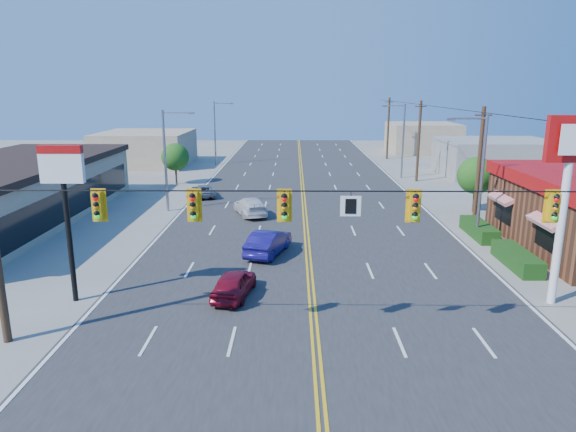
{
  "coord_description": "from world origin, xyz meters",
  "views": [
    {
      "loc": [
        -0.85,
        -18.1,
        9.58
      ],
      "look_at": [
        -1.2,
        11.55,
        2.2
      ],
      "focal_mm": 32.0,
      "sensor_mm": 36.0,
      "label": 1
    }
  ],
  "objects_px": {
    "kfc_pylon": "(568,173)",
    "pizza_hut_sign": "(64,191)",
    "car_blue": "(268,243)",
    "car_magenta": "(234,285)",
    "car_white": "(250,207)",
    "signal_span": "(314,221)",
    "car_silver": "(203,191)"
  },
  "relations": [
    {
      "from": "signal_span",
      "to": "kfc_pylon",
      "type": "distance_m",
      "value": 11.87
    },
    {
      "from": "signal_span",
      "to": "car_blue",
      "type": "relative_size",
      "value": 5.51
    },
    {
      "from": "car_magenta",
      "to": "car_silver",
      "type": "height_order",
      "value": "car_magenta"
    },
    {
      "from": "kfc_pylon",
      "to": "car_magenta",
      "type": "height_order",
      "value": "kfc_pylon"
    },
    {
      "from": "car_magenta",
      "to": "car_blue",
      "type": "distance_m",
      "value": 6.53
    },
    {
      "from": "car_blue",
      "to": "car_white",
      "type": "height_order",
      "value": "car_blue"
    },
    {
      "from": "kfc_pylon",
      "to": "car_blue",
      "type": "height_order",
      "value": "kfc_pylon"
    },
    {
      "from": "car_blue",
      "to": "car_silver",
      "type": "bearing_deg",
      "value": -50.77
    },
    {
      "from": "car_magenta",
      "to": "car_white",
      "type": "relative_size",
      "value": 0.79
    },
    {
      "from": "signal_span",
      "to": "car_white",
      "type": "height_order",
      "value": "signal_span"
    },
    {
      "from": "car_magenta",
      "to": "car_silver",
      "type": "distance_m",
      "value": 23.53
    },
    {
      "from": "pizza_hut_sign",
      "to": "car_silver",
      "type": "height_order",
      "value": "pizza_hut_sign"
    },
    {
      "from": "car_magenta",
      "to": "pizza_hut_sign",
      "type": "bearing_deg",
      "value": 13.12
    },
    {
      "from": "kfc_pylon",
      "to": "car_white",
      "type": "relative_size",
      "value": 1.81
    },
    {
      "from": "kfc_pylon",
      "to": "car_blue",
      "type": "bearing_deg",
      "value": 152.84
    },
    {
      "from": "kfc_pylon",
      "to": "car_silver",
      "type": "relative_size",
      "value": 2.14
    },
    {
      "from": "car_white",
      "to": "kfc_pylon",
      "type": "bearing_deg",
      "value": 113.47
    },
    {
      "from": "pizza_hut_sign",
      "to": "car_blue",
      "type": "height_order",
      "value": "pizza_hut_sign"
    },
    {
      "from": "pizza_hut_sign",
      "to": "car_silver",
      "type": "bearing_deg",
      "value": 85.26
    },
    {
      "from": "car_magenta",
      "to": "car_blue",
      "type": "height_order",
      "value": "car_blue"
    },
    {
      "from": "signal_span",
      "to": "car_silver",
      "type": "xyz_separation_m",
      "value": [
        -8.94,
        27.35,
        -4.33
      ]
    },
    {
      "from": "car_blue",
      "to": "car_silver",
      "type": "xyz_separation_m",
      "value": [
        -6.71,
        16.5,
        -0.18
      ]
    },
    {
      "from": "pizza_hut_sign",
      "to": "car_silver",
      "type": "relative_size",
      "value": 1.73
    },
    {
      "from": "kfc_pylon",
      "to": "pizza_hut_sign",
      "type": "relative_size",
      "value": 1.24
    },
    {
      "from": "signal_span",
      "to": "car_silver",
      "type": "bearing_deg",
      "value": 108.11
    },
    {
      "from": "car_white",
      "to": "car_silver",
      "type": "xyz_separation_m",
      "value": [
        -4.82,
        6.81,
        -0.13
      ]
    },
    {
      "from": "signal_span",
      "to": "car_white",
      "type": "xyz_separation_m",
      "value": [
        -4.12,
        20.54,
        -4.2
      ]
    },
    {
      "from": "signal_span",
      "to": "kfc_pylon",
      "type": "height_order",
      "value": "signal_span"
    },
    {
      "from": "kfc_pylon",
      "to": "car_magenta",
      "type": "relative_size",
      "value": 2.3
    },
    {
      "from": "car_blue",
      "to": "kfc_pylon",
      "type": "bearing_deg",
      "value": 169.95
    },
    {
      "from": "kfc_pylon",
      "to": "pizza_hut_sign",
      "type": "xyz_separation_m",
      "value": [
        -22.0,
        0.0,
        -0.86
      ]
    },
    {
      "from": "kfc_pylon",
      "to": "car_silver",
      "type": "xyz_separation_m",
      "value": [
        -20.06,
        23.35,
        -5.49
      ]
    }
  ]
}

